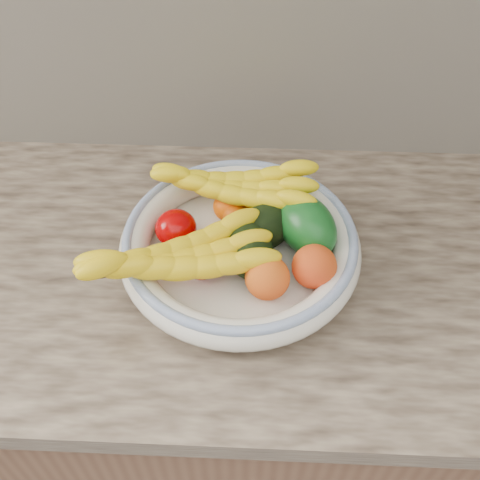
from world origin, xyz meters
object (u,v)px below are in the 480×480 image
banana_bunch_front (179,261)px  banana_bunch_back (234,189)px  green_mango (306,225)px  fruit_bowl (240,245)px

banana_bunch_front → banana_bunch_back: bearing=44.0°
banana_bunch_back → banana_bunch_front: 0.17m
banana_bunch_back → green_mango: bearing=-24.8°
fruit_bowl → banana_bunch_front: size_ratio=1.25×
fruit_bowl → banana_bunch_back: (-0.01, 0.09, 0.04)m
banana_bunch_front → fruit_bowl: bearing=16.7°
fruit_bowl → banana_bunch_back: size_ratio=1.32×
banana_bunch_back → fruit_bowl: bearing=-76.4°
banana_bunch_back → banana_bunch_front: size_ratio=0.94×
fruit_bowl → banana_bunch_front: bearing=-142.8°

